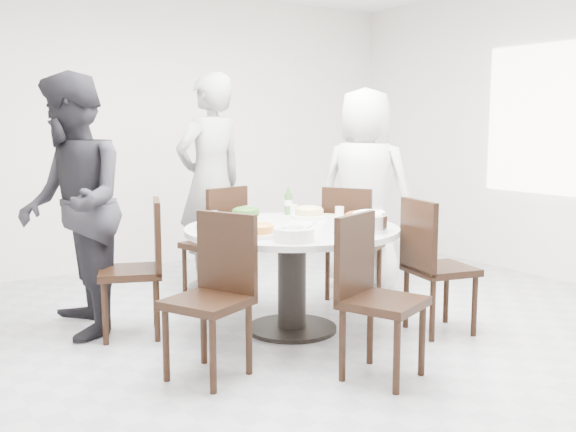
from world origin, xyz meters
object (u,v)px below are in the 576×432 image
soup_bowl (294,234)px  beverage_bottle (288,201)px  diner_middle (211,182)px  diner_left (72,206)px  rice_bowl (368,223)px  chair_nw (130,269)px  dining_table (292,279)px  chair_s (384,299)px  chair_sw (207,298)px  diner_right (365,189)px  chair_se (441,266)px  chair_n (213,242)px  chair_ne (354,242)px

soup_bowl → beverage_bottle: bearing=58.3°
diner_middle → diner_left: diner_middle is taller
diner_middle → rice_bowl: size_ratio=7.45×
diner_left → rice_bowl: diner_left is taller
diner_middle → chair_nw: bearing=30.1°
dining_table → chair_s: (-0.06, -1.04, 0.10)m
chair_nw → dining_table: bearing=83.6°
chair_sw → diner_right: diner_right is taller
dining_table → diner_right: diner_right is taller
chair_se → rice_bowl: (-0.54, 0.15, 0.33)m
dining_table → soup_bowl: 0.70m
chair_se → chair_nw: bearing=71.2°
chair_n → diner_middle: size_ratio=0.50×
diner_right → chair_sw: bearing=87.4°
chair_s → beverage_bottle: size_ratio=4.45×
chair_sw → soup_bowl: bearing=65.6°
diner_left → chair_nw: bearing=60.4°
diner_left → rice_bowl: (1.62, -1.21, -0.10)m
diner_right → chair_ne: bearing=96.0°
soup_bowl → diner_middle: bearing=78.2°
chair_se → diner_left: size_ratio=0.52×
soup_bowl → beverage_bottle: 1.19m
dining_table → diner_right: 1.52m
chair_nw → diner_middle: size_ratio=0.50×
chair_se → diner_middle: diner_middle is taller
chair_s → beverage_bottle: (0.39, 1.58, 0.38)m
diner_left → beverage_bottle: bearing=91.3°
chair_ne → chair_n: (-0.99, 0.66, 0.00)m
chair_s → diner_right: size_ratio=0.54×
diner_left → soup_bowl: diner_left is taller
chair_sw → chair_nw: bearing=160.5°
chair_se → chair_n: bearing=39.9°
chair_ne → beverage_bottle: beverage_bottle is taller
chair_sw → rice_bowl: 1.26m
chair_sw → diner_left: bearing=173.1°
chair_n → soup_bowl: 1.65m
chair_nw → chair_se: size_ratio=1.00×
chair_se → beverage_bottle: bearing=37.3°
diner_left → soup_bowl: bearing=48.1°
chair_ne → soup_bowl: 1.59m
diner_right → soup_bowl: (-1.54, -1.17, -0.10)m
chair_nw → soup_bowl: (0.69, -0.99, 0.31)m
chair_ne → diner_left: bearing=51.3°
diner_right → chair_n: bearing=40.2°
chair_nw → diner_left: 0.59m
beverage_bottle → diner_right: bearing=9.8°
diner_right → beverage_bottle: bearing=68.4°
diner_left → beverage_bottle: diner_left is taller
chair_nw → chair_se: bearing=80.0°
rice_bowl → soup_bowl: (-0.62, -0.03, -0.02)m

